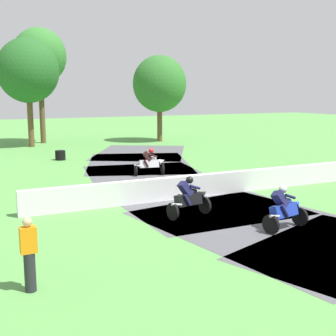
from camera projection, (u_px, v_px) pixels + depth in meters
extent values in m
plane|color=#569947|center=(188.00, 197.00, 17.97)|extent=(120.00, 120.00, 0.00)
cube|color=#515156|center=(141.00, 152.00, 31.59)|extent=(9.36, 10.31, 0.01)
cube|color=#515156|center=(138.00, 163.00, 26.92)|extent=(8.48, 10.00, 0.01)
cube|color=#515156|center=(150.00, 177.00, 22.33)|extent=(7.34, 9.40, 0.01)
cube|color=#515156|center=(188.00, 197.00, 17.97)|extent=(5.99, 8.53, 0.01)
cube|color=#515156|center=(271.00, 227.00, 13.95)|extent=(7.22, 9.33, 0.01)
cube|color=white|center=(293.00, 176.00, 20.24)|extent=(24.10, 0.49, 0.90)
cylinder|color=black|center=(163.00, 169.00, 22.91)|extent=(0.24, 0.71, 0.70)
cylinder|color=black|center=(136.00, 170.00, 22.59)|extent=(0.24, 0.71, 0.70)
cube|color=silver|center=(149.00, 164.00, 22.75)|extent=(1.05, 0.56, 0.45)
ellipsoid|color=silver|center=(152.00, 159.00, 22.80)|extent=(0.50, 0.41, 0.29)
cone|color=silver|center=(162.00, 161.00, 22.92)|extent=(0.44, 0.43, 0.46)
cylinder|color=#B2B2B7|center=(138.00, 166.00, 22.50)|extent=(0.42, 0.20, 0.17)
cube|color=#331919|center=(147.00, 156.00, 22.74)|extent=(0.54, 0.45, 0.61)
sphere|color=red|center=(151.00, 151.00, 22.80)|extent=(0.26, 0.26, 0.26)
cylinder|color=#331919|center=(152.00, 156.00, 22.99)|extent=(0.43, 0.21, 0.24)
cylinder|color=#331919|center=(153.00, 156.00, 22.64)|extent=(0.43, 0.21, 0.24)
cylinder|color=#331919|center=(145.00, 164.00, 22.89)|extent=(0.27, 0.22, 0.42)
cylinder|color=#331919|center=(146.00, 163.00, 22.54)|extent=(0.27, 0.22, 0.42)
cylinder|color=black|center=(205.00, 205.00, 15.51)|extent=(0.20, 0.70, 0.70)
cylinder|color=black|center=(173.00, 212.00, 14.70)|extent=(0.20, 0.70, 0.70)
cube|color=black|center=(188.00, 200.00, 15.09)|extent=(1.04, 0.51, 0.44)
ellipsoid|color=black|center=(192.00, 191.00, 15.19)|extent=(0.49, 0.39, 0.29)
cone|color=black|center=(203.00, 194.00, 15.49)|extent=(0.44, 0.41, 0.45)
cylinder|color=#B2B2B7|center=(177.00, 205.00, 14.65)|extent=(0.42, 0.16, 0.17)
cube|color=#1E1E4C|center=(185.00, 189.00, 15.04)|extent=(0.55, 0.37, 0.61)
sphere|color=black|center=(190.00, 180.00, 15.16)|extent=(0.26, 0.26, 0.26)
cylinder|color=#1E1E4C|center=(188.00, 187.00, 15.35)|extent=(0.44, 0.15, 0.24)
cylinder|color=#1E1E4C|center=(195.00, 187.00, 15.05)|extent=(0.44, 0.15, 0.24)
cylinder|color=#1E1E4C|center=(181.00, 200.00, 15.14)|extent=(0.29, 0.17, 0.42)
cylinder|color=#1E1E4C|center=(187.00, 200.00, 14.84)|extent=(0.29, 0.17, 0.42)
cylinder|color=black|center=(300.00, 217.00, 14.11)|extent=(0.23, 0.75, 0.74)
cylinder|color=black|center=(271.00, 224.00, 13.28)|extent=(0.23, 0.75, 0.74)
cube|color=#1E38B2|center=(284.00, 211.00, 13.71)|extent=(1.05, 0.56, 0.46)
ellipsoid|color=#1E38B2|center=(286.00, 202.00, 13.84)|extent=(0.49, 0.41, 0.31)
cone|color=#1E38B2|center=(297.00, 204.00, 14.13)|extent=(0.45, 0.44, 0.48)
cylinder|color=#B2B2B7|center=(275.00, 216.00, 13.26)|extent=(0.42, 0.17, 0.18)
cube|color=#1E1E4C|center=(280.00, 199.00, 13.69)|extent=(0.55, 0.42, 0.62)
sphere|color=white|center=(283.00, 189.00, 13.84)|extent=(0.26, 0.26, 0.26)
cylinder|color=#1E1E4C|center=(281.00, 197.00, 14.00)|extent=(0.44, 0.15, 0.24)
cylinder|color=#1E1E4C|center=(290.00, 196.00, 13.71)|extent=(0.44, 0.15, 0.24)
cylinder|color=#1E1E4C|center=(275.00, 212.00, 13.75)|extent=(0.30, 0.20, 0.42)
cylinder|color=#1E1E4C|center=(285.00, 211.00, 13.46)|extent=(0.30, 0.20, 0.42)
cylinder|color=black|center=(60.00, 158.00, 28.01)|extent=(0.64, 0.64, 0.20)
cylinder|color=black|center=(60.00, 155.00, 27.98)|extent=(0.64, 0.64, 0.20)
cylinder|color=black|center=(60.00, 152.00, 27.94)|extent=(0.64, 0.64, 0.20)
cylinder|color=black|center=(61.00, 207.00, 16.02)|extent=(0.57, 0.57, 0.20)
cylinder|color=black|center=(61.00, 202.00, 15.99)|extent=(0.57, 0.57, 0.20)
cylinder|color=#232328|center=(30.00, 272.00, 9.40)|extent=(0.24, 0.24, 0.86)
cube|color=orange|center=(28.00, 240.00, 9.28)|extent=(0.34, 0.22, 0.56)
sphere|color=tan|center=(27.00, 222.00, 9.21)|extent=(0.20, 0.20, 0.20)
cylinder|color=brown|center=(160.00, 124.00, 38.64)|extent=(0.44, 0.44, 3.01)
ellipsoid|color=#2D6B28|center=(160.00, 84.00, 38.06)|extent=(4.60, 4.60, 4.83)
cylinder|color=brown|center=(42.00, 111.00, 37.16)|extent=(0.44, 0.44, 5.33)
ellipsoid|color=#33752D|center=(39.00, 56.00, 36.41)|extent=(4.36, 4.36, 4.58)
cylinder|color=brown|center=(31.00, 122.00, 34.58)|extent=(0.44, 0.44, 3.89)
ellipsoid|color=#235B23|center=(28.00, 70.00, 33.92)|extent=(4.70, 4.70, 4.93)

